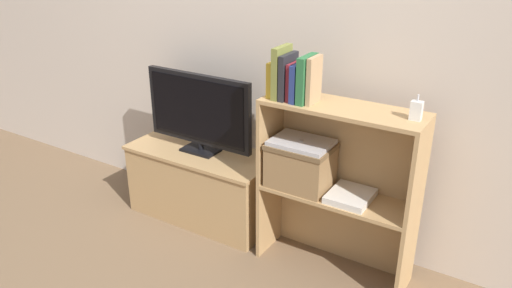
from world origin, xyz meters
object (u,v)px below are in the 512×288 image
object	(u,v)px
book_olive	(282,72)
book_forest	(307,79)
tv_stand	(202,184)
book_navy	(299,82)
tv	(199,111)
storage_basket_left	(301,163)
book_maroon	(294,81)
magazine_stack	(350,196)
baby_monitor	(416,111)
book_tan	(314,80)
book_charcoal	(288,76)
laptop	(302,142)
book_mustard	(275,79)

from	to	relation	value
book_olive	book_forest	xyz separation A→B (m)	(0.14, 0.00, -0.01)
tv_stand	book_navy	bearing A→B (deg)	-7.28
book_olive	tv	bearing A→B (deg)	171.70
storage_basket_left	tv_stand	bearing A→B (deg)	174.16
book_maroon	magazine_stack	distance (m)	0.63
baby_monitor	book_forest	bearing A→B (deg)	-176.56
book_navy	book_tan	bearing A→B (deg)	0.00
tv	tv_stand	bearing A→B (deg)	90.00
book_charcoal	book_forest	distance (m)	0.10
tv	storage_basket_left	world-z (taller)	tv
book_tan	storage_basket_left	distance (m)	0.46
tv	book_tan	bearing A→B (deg)	-6.44
tv_stand	magazine_stack	world-z (taller)	magazine_stack
storage_basket_left	baby_monitor	bearing A→B (deg)	1.60
book_tan	laptop	distance (m)	0.34
tv	book_charcoal	distance (m)	0.71
book_olive	book_charcoal	xyz separation A→B (m)	(0.04, 0.00, -0.02)
book_tan	laptop	xyz separation A→B (m)	(-0.06, 0.02, -0.34)
book_mustard	book_maroon	bearing A→B (deg)	0.00
baby_monitor	magazine_stack	distance (m)	0.56
book_charcoal	book_forest	size ratio (longest dim) A/B	0.98
book_tan	baby_monitor	xyz separation A→B (m)	(0.48, 0.03, -0.07)
storage_basket_left	magazine_stack	bearing A→B (deg)	1.03
tv	book_forest	distance (m)	0.80
book_navy	baby_monitor	world-z (taller)	book_navy
book_mustard	magazine_stack	bearing A→B (deg)	2.79
book_forest	tv	bearing A→B (deg)	173.24
book_tan	baby_monitor	distance (m)	0.48
book_tan	book_mustard	bearing A→B (deg)	180.00
baby_monitor	book_mustard	bearing A→B (deg)	-177.42
book_mustard	book_charcoal	bearing A→B (deg)	0.00
book_olive	magazine_stack	world-z (taller)	book_olive
book_olive	laptop	world-z (taller)	book_olive
book_forest	laptop	xyz separation A→B (m)	(-0.02, 0.02, -0.34)
book_maroon	storage_basket_left	distance (m)	0.44
book_navy	storage_basket_left	xyz separation A→B (m)	(0.02, 0.02, -0.43)
magazine_stack	laptop	bearing A→B (deg)	-178.97
tv	book_olive	size ratio (longest dim) A/B	2.80
tv_stand	book_forest	size ratio (longest dim) A/B	4.07
book_charcoal	storage_basket_left	bearing A→B (deg)	11.54
book_charcoal	magazine_stack	distance (m)	0.66
book_mustard	book_charcoal	world-z (taller)	book_charcoal
magazine_stack	book_olive	bearing A→B (deg)	-176.96
baby_monitor	storage_basket_left	size ratio (longest dim) A/B	0.36
book_mustard	book_olive	xyz separation A→B (m)	(0.04, 0.00, 0.04)
book_olive	book_mustard	bearing A→B (deg)	180.00
book_charcoal	magazine_stack	xyz separation A→B (m)	(0.36, 0.02, -0.56)
book_maroon	book_tan	distance (m)	0.11
book_charcoal	baby_monitor	bearing A→B (deg)	2.88
book_charcoal	baby_monitor	size ratio (longest dim) A/B	1.91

